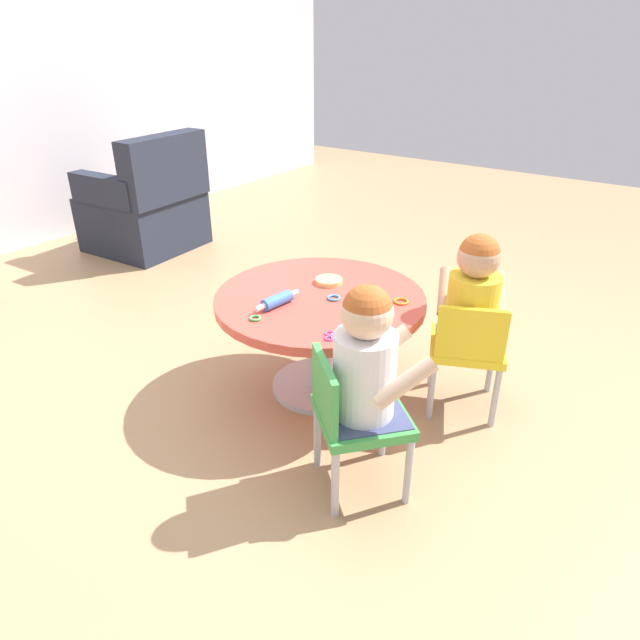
{
  "coord_description": "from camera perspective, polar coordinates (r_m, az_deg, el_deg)",
  "views": [
    {
      "loc": [
        -1.78,
        -1.27,
        1.48
      ],
      "look_at": [
        0.0,
        0.0,
        0.36
      ],
      "focal_mm": 31.55,
      "sensor_mm": 36.0,
      "label": 1
    }
  ],
  "objects": [
    {
      "name": "ground_plane",
      "position": [
        2.64,
        0.0,
        -6.86
      ],
      "size": [
        10.0,
        10.0,
        0.0
      ],
      "primitive_type": "plane",
      "color": "tan"
    },
    {
      "name": "child_chair_right",
      "position": [
        2.42,
        14.69,
        -2.77
      ],
      "size": [
        0.4,
        0.4,
        0.54
      ],
      "color": "#B7B7BC",
      "rests_on": "ground"
    },
    {
      "name": "armchair_dark",
      "position": [
        4.44,
        -17.12,
        10.8
      ],
      "size": [
        0.76,
        0.77,
        0.85
      ],
      "color": "#232838",
      "rests_on": "ground"
    },
    {
      "name": "cookie_cutter_2",
      "position": [
        2.31,
        3.86,
        1.44
      ],
      "size": [
        0.07,
        0.07,
        0.01
      ],
      "primitive_type": "torus",
      "color": "red",
      "rests_on": "craft_table"
    },
    {
      "name": "craft_table",
      "position": [
        2.45,
        0.0,
        0.18
      ],
      "size": [
        0.91,
        0.91,
        0.47
      ],
      "color": "silver",
      "rests_on": "ground"
    },
    {
      "name": "seated_child_left",
      "position": [
        1.84,
        4.74,
        -3.88
      ],
      "size": [
        0.44,
        0.43,
        0.51
      ],
      "color": "#3F4772",
      "rests_on": "ground"
    },
    {
      "name": "cookie_cutter_1",
      "position": [
        2.22,
        -6.6,
        0.18
      ],
      "size": [
        0.05,
        0.05,
        0.01
      ],
      "primitive_type": "torus",
      "color": "#4CB259",
      "rests_on": "craft_table"
    },
    {
      "name": "craft_scissors",
      "position": [
        2.08,
        1.7,
        -1.65
      ],
      "size": [
        0.12,
        0.14,
        0.01
      ],
      "color": "silver",
      "rests_on": "craft_table"
    },
    {
      "name": "playdough_blob_0",
      "position": [
        2.52,
        0.91,
        4.0
      ],
      "size": [
        0.12,
        0.12,
        0.02
      ],
      "primitive_type": "cylinder",
      "color": "#F2CC72",
      "rests_on": "craft_table"
    },
    {
      "name": "cookie_cutter_0",
      "position": [
        2.37,
        1.4,
        2.26
      ],
      "size": [
        0.06,
        0.06,
        0.01
      ],
      "primitive_type": "torus",
      "color": "#3F99D8",
      "rests_on": "craft_table"
    },
    {
      "name": "rolling_pin",
      "position": [
        2.31,
        -4.37,
        2.01
      ],
      "size": [
        0.23,
        0.07,
        0.05
      ],
      "color": "#3F72CC",
      "rests_on": "craft_table"
    },
    {
      "name": "child_chair_left",
      "position": [
        1.96,
        3.36,
        -9.7
      ],
      "size": [
        0.42,
        0.42,
        0.54
      ],
      "color": "#B7B7BC",
      "rests_on": "ground"
    },
    {
      "name": "cookie_cutter_3",
      "position": [
        2.37,
        8.24,
        1.88
      ],
      "size": [
        0.06,
        0.06,
        0.01
      ],
      "primitive_type": "torus",
      "color": "orange",
      "rests_on": "craft_table"
    },
    {
      "name": "seated_child_right",
      "position": [
        2.36,
        15.31,
        2.48
      ],
      "size": [
        0.43,
        0.39,
        0.51
      ],
      "color": "#3F4772",
      "rests_on": "ground"
    }
  ]
}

